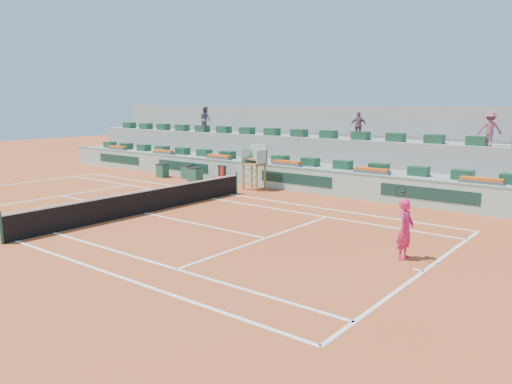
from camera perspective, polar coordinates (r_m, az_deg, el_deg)
ground at (r=21.55m, az=-12.58°, el=-2.37°), size 90.00×90.00×0.00m
seating_tier_lower at (r=29.26m, az=3.81°, el=2.32°), size 36.00×4.00×1.20m
seating_tier_upper at (r=30.50m, az=5.53°, el=3.94°), size 36.00×2.40×2.60m
stadium_back_wall at (r=31.77m, az=7.14°, el=5.79°), size 36.00×0.40×4.40m
player_bag at (r=28.17m, az=-3.99°, el=1.25°), size 1.03×0.46×0.46m
spectator_left at (r=34.57m, az=-5.81°, el=8.27°), size 0.98×0.85×1.73m
spectator_mid at (r=27.98m, az=11.65°, el=7.43°), size 0.95×0.69×1.50m
spectator_right at (r=25.58m, az=25.17°, el=6.54°), size 1.17×0.92×1.59m
court_lines at (r=21.55m, az=-12.58°, el=-2.36°), size 23.89×11.09×0.01m
tennis_net at (r=21.44m, az=-12.63°, el=-1.00°), size 0.10×11.97×1.10m
advertising_hoarding at (r=27.47m, az=1.24°, el=1.90°), size 36.00×0.34×1.26m
umpire_chair at (r=26.58m, az=-0.09°, el=3.60°), size 1.10×0.90×2.40m
seat_row_lower at (r=28.43m, az=2.80°, el=3.77°), size 32.90×0.60×0.44m
seat_row_upper at (r=29.87m, az=4.96°, el=6.75°), size 32.90×0.60×0.44m
flower_planters at (r=28.71m, az=-0.58°, el=3.67°), size 26.80×0.36×0.28m
drink_cooler_a at (r=29.64m, az=-6.97°, el=2.02°), size 0.75×0.65×0.84m
drink_cooler_b at (r=30.86m, az=-7.84°, el=2.33°), size 0.67×0.58×0.84m
drink_cooler_c at (r=31.63m, az=-10.65°, el=2.43°), size 0.66×0.57×0.84m
towel_rack at (r=28.79m, az=-3.91°, el=2.20°), size 0.64×0.11×1.03m
tennis_player at (r=15.41m, az=16.70°, el=-4.07°), size 0.44×0.89×2.28m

